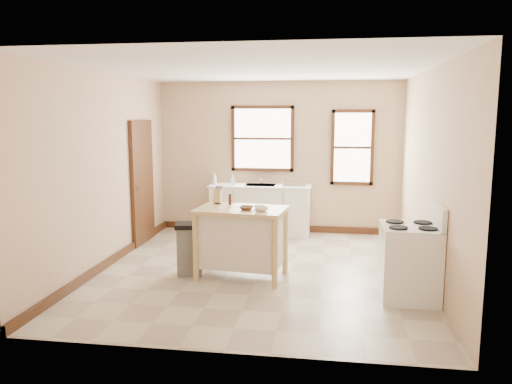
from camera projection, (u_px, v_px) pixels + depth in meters
floor at (260, 271)px, 7.07m from camera, size 5.00×5.00×0.00m
ceiling at (260, 68)px, 6.65m from camera, size 5.00×5.00×0.00m
wall_back at (279, 158)px, 9.30m from camera, size 4.50×0.04×2.80m
wall_left at (106, 170)px, 7.18m from camera, size 0.04×5.00×2.80m
wall_right at (430, 176)px, 6.54m from camera, size 0.04×5.00×2.80m
window_main at (263, 139)px, 9.27m from camera, size 1.17×0.06×1.22m
window_side at (352, 148)px, 9.06m from camera, size 0.77×0.06×1.37m
door_left at (142, 182)px, 8.50m from camera, size 0.06×0.90×2.10m
baseboard_back at (278, 228)px, 9.48m from camera, size 4.50×0.04×0.12m
baseboard_left at (112, 260)px, 7.38m from camera, size 0.04×5.00×0.12m
sink_counter at (260, 209)px, 9.20m from camera, size 1.86×0.62×0.92m
faucet at (262, 178)px, 9.29m from camera, size 0.03×0.03×0.22m
soap_bottle_a at (214, 178)px, 9.18m from camera, size 0.11×0.11×0.22m
soap_bottle_b at (233, 180)px, 9.09m from camera, size 0.10×0.10×0.17m
dish_rack at (295, 183)px, 8.96m from camera, size 0.48×0.41×0.10m
kitchen_island at (242, 243)px, 6.72m from camera, size 1.25×0.87×0.96m
knife_block at (218, 197)px, 6.97m from camera, size 0.11×0.11×0.20m
pepper_grinder at (230, 199)px, 6.90m from camera, size 0.04×0.04×0.15m
bowl_a at (246, 208)px, 6.53m from camera, size 0.22×0.22×0.05m
bowl_b at (259, 207)px, 6.61m from camera, size 0.20×0.20×0.04m
bowl_c at (262, 209)px, 6.45m from camera, size 0.22×0.22×0.05m
trash_bin at (190, 249)px, 6.86m from camera, size 0.43×0.39×0.72m
gas_stove at (410, 251)px, 5.94m from camera, size 0.72×0.73×1.16m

